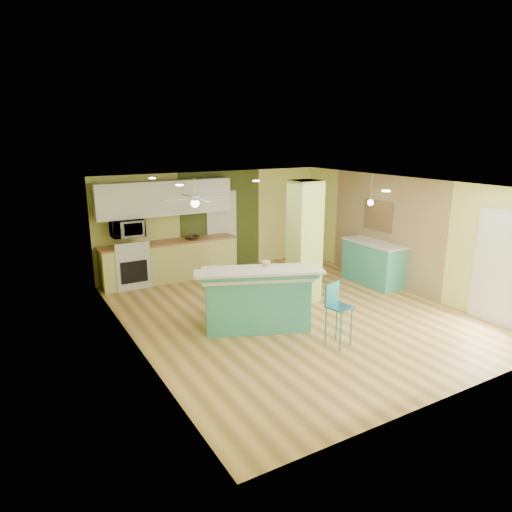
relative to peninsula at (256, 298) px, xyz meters
The scene contains 23 objects.
floor 1.06m from the peninsula, 12.81° to the left, with size 6.00×7.00×0.01m, color olive.
ceiling 2.17m from the peninsula, 12.81° to the left, with size 6.00×7.00×0.01m, color white.
wall_back 3.88m from the peninsula, 76.54° to the left, with size 6.00×0.01×2.50m, color #E3E57A.
wall_front 3.49m from the peninsula, 74.97° to the right, with size 6.00×0.01×2.50m, color #E3E57A.
wall_left 2.24m from the peninsula, behind, with size 0.01×7.00×2.50m, color #E3E57A.
wall_right 3.96m from the peninsula, ahead, with size 0.01×7.00×2.50m, color #E3E57A.
wood_panel 4.02m from the peninsula, 11.69° to the left, with size 0.02×3.40×2.50m, color #8D7250.
olive_accent 3.91m from the peninsula, 73.59° to the left, with size 2.20×0.02×2.50m, color #3F4A1D.
interior_door 3.85m from the peninsula, 73.47° to the left, with size 0.82×0.05×2.00m, color silver.
french_door 4.42m from the peninsula, 28.55° to the right, with size 0.04×1.08×2.10m, color white.
column 1.83m from the peninsula, 24.54° to the left, with size 0.55×0.55×2.50m, color #C3DE67.
kitchen_run 3.43m from the peninsula, 96.92° to the left, with size 3.25×0.63×0.94m.
stove 3.66m from the peninsula, 111.89° to the left, with size 0.76×0.66×1.08m.
upper_cabinets 3.82m from the peninsula, 96.69° to the left, with size 3.20×0.34×0.80m, color white.
microwave 3.75m from the peninsula, 111.84° to the left, with size 0.70×0.48×0.39m, color silver.
ceiling_fan 2.69m from the peninsula, 95.53° to the left, with size 1.41×1.41×0.61m.
pendant_lamp 3.90m from the peninsula, 15.06° to the left, with size 0.14×0.14×0.69m.
wall_decor 4.11m from the peninsula, 14.58° to the left, with size 0.03×0.90×0.70m, color brown.
peninsula is the anchor object (origin of this frame).
bar_stool 1.51m from the peninsula, 60.18° to the right, with size 0.42×0.42×1.06m.
side_counter 3.67m from the peninsula, 12.54° to the left, with size 0.65×1.54×0.99m.
fruit_bowl 3.38m from the peninsula, 87.57° to the left, with size 0.33×0.33×0.08m, color #352115.
canister 0.60m from the peninsula, ahead, with size 0.15×0.15×0.18m, color gold.
Camera 1 is at (-4.73, -6.88, 3.36)m, focal length 32.00 mm.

